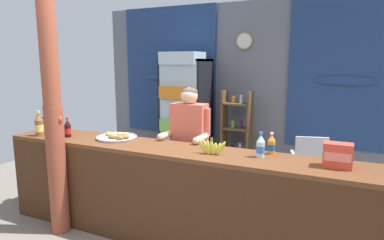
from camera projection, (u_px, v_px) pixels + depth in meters
ground_plane at (204, 209)px, 4.18m from camera, size 8.13×8.13×0.00m
back_wall_curtained at (248, 85)px, 5.66m from camera, size 5.57×0.22×2.81m
stall_counter at (175, 189)px, 3.22m from camera, size 4.12×0.56×0.98m
timber_post at (53, 112)px, 3.43m from camera, size 0.21×0.19×2.75m
drink_fridge at (185, 106)px, 5.61m from camera, size 0.75×0.67×1.99m
bottle_shelf_rack at (237, 131)px, 5.48m from camera, size 0.48×0.28×1.37m
plastic_lawn_chair at (309, 161)px, 4.53m from camera, size 0.54×0.54×0.86m
shopkeeper at (189, 138)px, 3.78m from camera, size 0.51×0.42×1.55m
soda_bottle_iced_tea at (39, 125)px, 3.84m from camera, size 0.10×0.10×0.29m
soda_bottle_orange_soda at (271, 145)px, 3.08m from camera, size 0.07×0.07×0.21m
soda_bottle_cola at (68, 129)px, 3.78m from camera, size 0.07×0.07×0.23m
soda_bottle_water at (261, 147)px, 2.97m from camera, size 0.08×0.08×0.23m
snack_box_crackers at (338, 155)px, 2.68m from camera, size 0.22×0.14×0.20m
snack_box_biscuit at (51, 123)px, 4.19m from camera, size 0.24×0.11×0.17m
pastry_tray at (117, 137)px, 3.70m from camera, size 0.45×0.45×0.07m
banana_bunch at (211, 148)px, 3.07m from camera, size 0.29×0.06×0.16m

